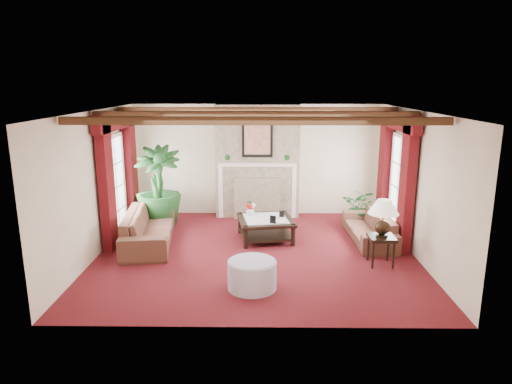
{
  "coord_description": "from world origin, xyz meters",
  "views": [
    {
      "loc": [
        0.1,
        -8.27,
        3.2
      ],
      "look_at": [
        -0.01,
        0.4,
        1.11
      ],
      "focal_mm": 32.0,
      "sensor_mm": 36.0,
      "label": 1
    }
  ],
  "objects_px": {
    "potted_palm": "(159,204)",
    "side_table": "(381,250)",
    "sofa_left": "(149,223)",
    "coffee_table": "(265,229)",
    "sofa_right": "(370,223)",
    "ottoman": "(252,275)"
  },
  "relations": [
    {
      "from": "sofa_left",
      "to": "side_table",
      "type": "xyz_separation_m",
      "value": [
        4.43,
        -1.03,
        -0.18
      ]
    },
    {
      "from": "side_table",
      "to": "potted_palm",
      "type": "bearing_deg",
      "value": 153.54
    },
    {
      "from": "side_table",
      "to": "ottoman",
      "type": "distance_m",
      "value": 2.51
    },
    {
      "from": "coffee_table",
      "to": "potted_palm",
      "type": "bearing_deg",
      "value": 150.13
    },
    {
      "from": "sofa_right",
      "to": "ottoman",
      "type": "height_order",
      "value": "sofa_right"
    },
    {
      "from": "potted_palm",
      "to": "ottoman",
      "type": "bearing_deg",
      "value": -56.04
    },
    {
      "from": "potted_palm",
      "to": "coffee_table",
      "type": "xyz_separation_m",
      "value": [
        2.41,
        -0.9,
        -0.29
      ]
    },
    {
      "from": "sofa_left",
      "to": "sofa_right",
      "type": "bearing_deg",
      "value": -94.05
    },
    {
      "from": "sofa_left",
      "to": "side_table",
      "type": "height_order",
      "value": "sofa_left"
    },
    {
      "from": "potted_palm",
      "to": "side_table",
      "type": "height_order",
      "value": "potted_palm"
    },
    {
      "from": "sofa_left",
      "to": "side_table",
      "type": "relative_size",
      "value": 4.39
    },
    {
      "from": "sofa_right",
      "to": "coffee_table",
      "type": "bearing_deg",
      "value": -92.79
    },
    {
      "from": "sofa_right",
      "to": "side_table",
      "type": "distance_m",
      "value": 1.3
    },
    {
      "from": "potted_palm",
      "to": "coffee_table",
      "type": "bearing_deg",
      "value": -20.46
    },
    {
      "from": "sofa_right",
      "to": "side_table",
      "type": "bearing_deg",
      "value": -5.83
    },
    {
      "from": "sofa_right",
      "to": "ottoman",
      "type": "xyz_separation_m",
      "value": [
        -2.38,
        -2.31,
        -0.14
      ]
    },
    {
      "from": "sofa_right",
      "to": "potted_palm",
      "type": "bearing_deg",
      "value": -103.44
    },
    {
      "from": "potted_palm",
      "to": "side_table",
      "type": "distance_m",
      "value": 5.01
    },
    {
      "from": "sofa_left",
      "to": "potted_palm",
      "type": "xyz_separation_m",
      "value": [
        -0.05,
        1.19,
        0.07
      ]
    },
    {
      "from": "sofa_left",
      "to": "sofa_right",
      "type": "distance_m",
      "value": 4.53
    },
    {
      "from": "sofa_left",
      "to": "potted_palm",
      "type": "distance_m",
      "value": 1.2
    },
    {
      "from": "sofa_left",
      "to": "coffee_table",
      "type": "bearing_deg",
      "value": -90.26
    }
  ]
}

